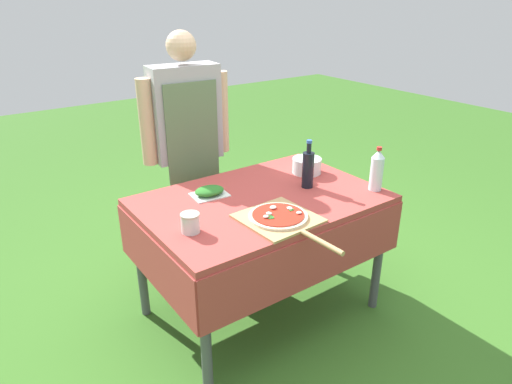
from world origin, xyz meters
TOP-DOWN VIEW (x-y plane):
  - ground_plane at (0.00, 0.00)m, footprint 12.00×12.00m
  - prep_table at (0.00, 0.00)m, footprint 1.28×0.87m
  - person_cook at (-0.06, 0.70)m, footprint 0.58×0.22m
  - pizza_on_peel at (-0.08, -0.27)m, footprint 0.36×0.59m
  - oil_bottle at (0.29, -0.04)m, footprint 0.07×0.07m
  - water_bottle at (0.57, -0.28)m, footprint 0.07×0.07m
  - herb_container at (-0.21, 0.18)m, footprint 0.20×0.16m
  - mixing_tub at (0.44, 0.13)m, footprint 0.17×0.17m
  - sauce_jar at (-0.49, -0.12)m, footprint 0.09×0.09m

SIDE VIEW (x-z plane):
  - ground_plane at x=0.00m, z-range 0.00..0.00m
  - prep_table at x=0.00m, z-range 0.28..1.01m
  - pizza_on_peel at x=-0.08m, z-range 0.72..0.77m
  - herb_container at x=-0.21m, z-range 0.73..0.78m
  - sauce_jar at x=-0.49m, z-range 0.73..0.82m
  - mixing_tub at x=0.44m, z-range 0.74..0.83m
  - oil_bottle at x=0.29m, z-range 0.71..0.98m
  - water_bottle at x=0.57m, z-range 0.73..0.98m
  - person_cook at x=-0.06m, z-range 0.14..1.68m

